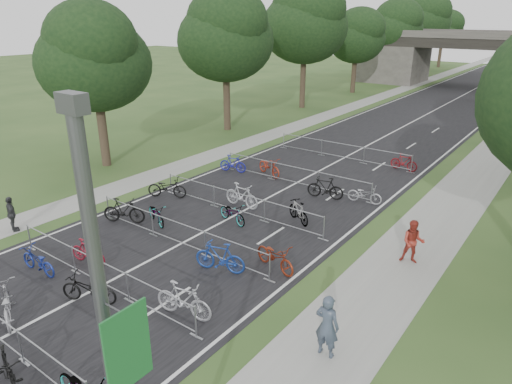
{
  "coord_description": "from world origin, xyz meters",
  "views": [
    {
      "loc": [
        12.59,
        -0.64,
        8.94
      ],
      "look_at": [
        0.65,
        15.55,
        1.1
      ],
      "focal_mm": 32.0,
      "sensor_mm": 36.0,
      "label": 1
    }
  ],
  "objects_px": {
    "overpass_bridge": "(482,60)",
    "pedestrian_b": "(413,242)",
    "pedestrian_c": "(12,214)",
    "pedestrian_a": "(327,326)"
  },
  "relations": [
    {
      "from": "overpass_bridge",
      "to": "pedestrian_b",
      "type": "relative_size",
      "value": 17.8
    },
    {
      "from": "pedestrian_c",
      "to": "pedestrian_a",
      "type": "bearing_deg",
      "value": -158.88
    },
    {
      "from": "overpass_bridge",
      "to": "pedestrian_a",
      "type": "bearing_deg",
      "value": -81.86
    },
    {
      "from": "pedestrian_b",
      "to": "pedestrian_c",
      "type": "distance_m",
      "value": 16.88
    },
    {
      "from": "overpass_bridge",
      "to": "pedestrian_b",
      "type": "distance_m",
      "value": 50.41
    },
    {
      "from": "pedestrian_a",
      "to": "pedestrian_c",
      "type": "distance_m",
      "value": 14.88
    },
    {
      "from": "overpass_bridge",
      "to": "pedestrian_c",
      "type": "bearing_deg",
      "value": -96.76
    },
    {
      "from": "pedestrian_a",
      "to": "pedestrian_b",
      "type": "xyz_separation_m",
      "value": [
        0.19,
        6.51,
        -0.09
      ]
    },
    {
      "from": "pedestrian_a",
      "to": "pedestrian_b",
      "type": "distance_m",
      "value": 6.51
    },
    {
      "from": "overpass_bridge",
      "to": "pedestrian_a",
      "type": "xyz_separation_m",
      "value": [
        8.03,
        -56.18,
        -2.57
      ]
    }
  ]
}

